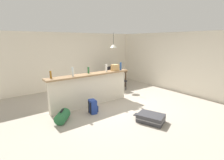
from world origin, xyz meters
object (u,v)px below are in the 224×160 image
object	(u,v)px
dining_table	(113,74)
suitcase_flat_charcoal	(151,118)
backpack_blue	(93,107)
grocery_bag	(115,68)
bottle_amber	(51,75)
dining_chair_far_side	(109,74)
pendant_lamp	(113,46)
bottle_green	(88,70)
bottle_blue	(121,66)
bottle_white	(106,68)
dining_chair_near_partition	(120,78)
bottle_clear	(73,72)
duffel_bag_green	(62,116)

from	to	relation	value
dining_table	suitcase_flat_charcoal	size ratio (longest dim) A/B	1.23
backpack_blue	grocery_bag	bearing A→B (deg)	24.42
bottle_amber	dining_chair_far_side	size ratio (longest dim) A/B	0.23
bottle_amber	pendant_lamp	xyz separation A→B (m)	(3.34, 1.39, 0.71)
bottle_green	bottle_blue	world-z (taller)	bottle_blue
bottle_white	bottle_blue	bearing A→B (deg)	-6.29
bottle_green	grocery_bag	xyz separation A→B (m)	(1.04, -0.10, 0.00)
bottle_white	dining_table	size ratio (longest dim) A/B	0.24
bottle_blue	dining_chair_far_side	distance (m)	2.26
grocery_bag	dining_chair_near_partition	distance (m)	1.46
bottle_clear	dining_chair_near_partition	xyz separation A→B (m)	(2.61, 0.88, -0.72)
bottle_blue	backpack_blue	size ratio (longest dim) A/B	0.68
dining_chair_near_partition	bottle_amber	bearing A→B (deg)	-166.74
backpack_blue	suitcase_flat_charcoal	bearing A→B (deg)	-56.50
bottle_white	dining_table	distance (m)	2.04
bottle_white	dining_chair_far_side	bearing A→B (deg)	52.20
bottle_green	dining_table	bearing A→B (deg)	32.91
dining_chair_near_partition	bottle_blue	bearing A→B (deg)	-128.82
bottle_clear	duffel_bag_green	size ratio (longest dim) A/B	0.51
grocery_bag	dining_chair_near_partition	size ratio (longest dim) A/B	0.28
dining_chair_far_side	backpack_blue	xyz separation A→B (m)	(-2.39, -2.49, -0.31)
bottle_blue	duffel_bag_green	distance (m)	2.75
suitcase_flat_charcoal	bottle_blue	bearing A→B (deg)	73.98
dining_chair_far_side	grocery_bag	bearing A→B (deg)	-119.78
grocery_bag	suitcase_flat_charcoal	distance (m)	2.34
dining_table	suitcase_flat_charcoal	bearing A→B (deg)	-111.17
bottle_white	backpack_blue	bearing A→B (deg)	-146.99
bottle_green	bottle_blue	size ratio (longest dim) A/B	0.73
backpack_blue	duffel_bag_green	bearing A→B (deg)	179.33
bottle_amber	bottle_blue	xyz separation A→B (m)	(2.49, -0.16, 0.04)
dining_chair_far_side	backpack_blue	distance (m)	3.47
bottle_green	duffel_bag_green	size ratio (longest dim) A/B	0.38
bottle_clear	duffel_bag_green	world-z (taller)	bottle_clear
dining_table	suitcase_flat_charcoal	world-z (taller)	dining_table
bottle_green	dining_chair_near_partition	world-z (taller)	bottle_green
grocery_bag	dining_chair_far_side	xyz separation A→B (m)	(1.09, 1.90, -0.69)
bottle_amber	bottle_white	world-z (taller)	bottle_white
bottle_blue	dining_table	size ratio (longest dim) A/B	0.26
bottle_white	bottle_amber	bearing A→B (deg)	177.17
dining_chair_near_partition	bottle_white	bearing A→B (deg)	-147.41
duffel_bag_green	bottle_green	bearing A→B (deg)	29.16
dining_table	dining_chair_near_partition	xyz separation A→B (m)	(-0.03, -0.54, -0.13)
duffel_bag_green	bottle_clear	bearing A→B (deg)	42.68
bottle_clear	suitcase_flat_charcoal	bearing A→B (deg)	-57.21
dining_chair_near_partition	grocery_bag	bearing A→B (deg)	-137.96
bottle_clear	backpack_blue	distance (m)	1.23
dining_table	pendant_lamp	world-z (taller)	pendant_lamp
bottle_green	dining_table	world-z (taller)	bottle_green
dining_chair_near_partition	duffel_bag_green	distance (m)	3.55
bottle_blue	grocery_bag	xyz separation A→B (m)	(-0.22, 0.06, -0.03)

